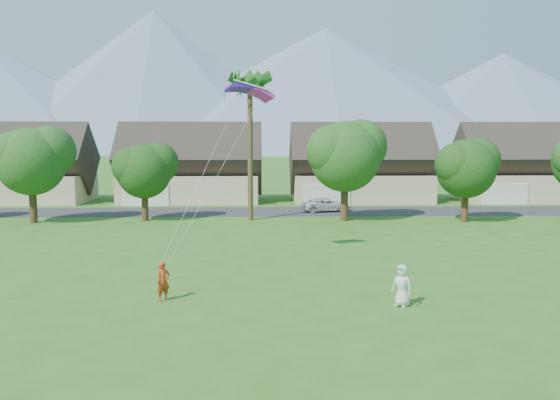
{
  "coord_description": "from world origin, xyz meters",
  "views": [
    {
      "loc": [
        -0.79,
        -17.93,
        6.92
      ],
      "look_at": [
        0.0,
        10.0,
        3.8
      ],
      "focal_mm": 35.0,
      "sensor_mm": 36.0,
      "label": 1
    }
  ],
  "objects_px": {
    "parked_car": "(326,205)",
    "watcher": "(402,285)",
    "kite_flyer": "(163,281)",
    "parafoil_kite": "(250,89)"
  },
  "relations": [
    {
      "from": "watcher",
      "to": "parked_car",
      "type": "bearing_deg",
      "value": 132.39
    },
    {
      "from": "watcher",
      "to": "parked_car",
      "type": "distance_m",
      "value": 30.0
    },
    {
      "from": "kite_flyer",
      "to": "parafoil_kite",
      "type": "bearing_deg",
      "value": 24.76
    },
    {
      "from": "watcher",
      "to": "kite_flyer",
      "type": "bearing_deg",
      "value": -143.19
    },
    {
      "from": "kite_flyer",
      "to": "parked_car",
      "type": "bearing_deg",
      "value": 31.55
    },
    {
      "from": "kite_flyer",
      "to": "watcher",
      "type": "distance_m",
      "value": 10.11
    },
    {
      "from": "kite_flyer",
      "to": "watcher",
      "type": "relative_size",
      "value": 0.96
    },
    {
      "from": "parked_car",
      "to": "watcher",
      "type": "bearing_deg",
      "value": 168.84
    },
    {
      "from": "parafoil_kite",
      "to": "kite_flyer",
      "type": "bearing_deg",
      "value": -142.1
    },
    {
      "from": "kite_flyer",
      "to": "parafoil_kite",
      "type": "distance_m",
      "value": 11.95
    }
  ]
}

